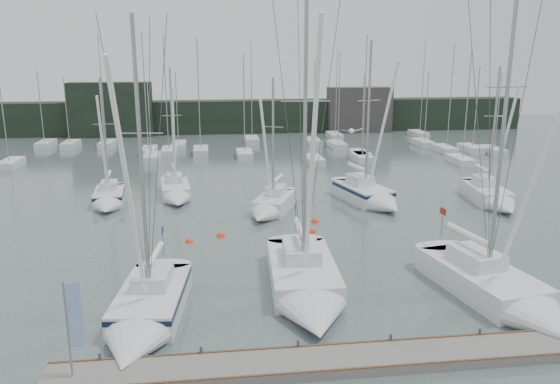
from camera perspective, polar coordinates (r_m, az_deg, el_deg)
The scene contains 20 objects.
ground at distance 27.66m, azimuth 4.72°, elevation -12.07°, with size 160.00×160.00×0.00m, color #4D5E5B.
dock at distance 23.31m, azimuth 7.36°, elevation -17.02°, with size 24.00×2.00×0.40m, color slate.
far_treeline at distance 86.91m, azimuth -3.73°, elevation 7.90°, with size 90.00×4.00×5.00m, color black.
far_building_left at distance 85.86m, azimuth -17.24°, elevation 8.22°, with size 12.00×3.00×8.00m, color black.
far_building_right at distance 87.80m, azimuth 8.28°, elevation 8.50°, with size 10.00×3.00×7.00m, color #3D3A38.
mast_forest at distance 69.78m, azimuth -0.46°, elevation 4.65°, with size 58.62×24.92×14.78m.
sailboat_near_left at distance 26.24m, azimuth -13.98°, elevation -12.51°, with size 3.92×9.55×14.93m.
sailboat_near_center at distance 28.04m, azimuth 2.89°, elevation -10.27°, with size 4.01×11.07×16.98m.
sailboat_near_right at distance 29.50m, azimuth 22.89°, elevation -10.10°, with size 5.10×11.02×18.13m.
sailboat_mid_a at distance 46.86m, azimuth -17.50°, elevation -0.78°, with size 2.90×6.67×11.13m.
sailboat_mid_b at distance 47.77m, azimuth -10.80°, elevation -0.11°, with size 3.13×7.96×11.81m.
sailboat_mid_c at distance 42.56m, azimuth -1.06°, elevation -1.61°, with size 4.89×7.36×11.18m.
sailboat_mid_d at distance 45.80m, azimuth 9.56°, elevation -0.51°, with size 4.87×8.64×14.23m.
sailboat_mid_e at distance 48.32m, azimuth 21.37°, elevation -0.64°, with size 3.46×8.52×12.08m.
buoy_a at distance 37.96m, azimuth -6.23°, elevation -4.60°, with size 0.59×0.59×0.59m, color #FB3E16.
buoy_b at distance 38.70m, azimuth 3.38°, elevation -4.16°, with size 0.57×0.57×0.57m, color #FB3E16.
buoy_c at distance 37.14m, azimuth -9.47°, elevation -5.15°, with size 0.53×0.53×0.53m, color #FB3E16.
dock_banner at distance 22.07m, azimuth -20.89°, elevation -12.43°, with size 0.58×0.16×3.89m.
seagull at distance 24.11m, azimuth 7.49°, elevation 6.36°, with size 1.05×0.49×0.21m.
buoy_d at distance 40.94m, azimuth 3.68°, elevation -3.12°, with size 0.58×0.58×0.58m, color #FB3E16.
Camera 1 is at (-5.32, -24.19, 12.31)m, focal length 35.00 mm.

